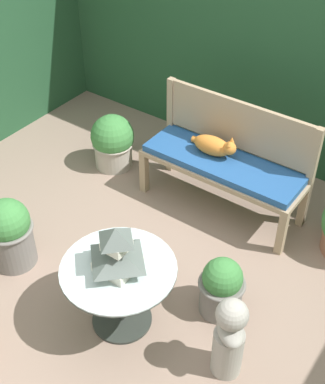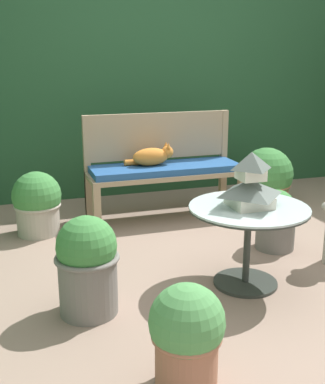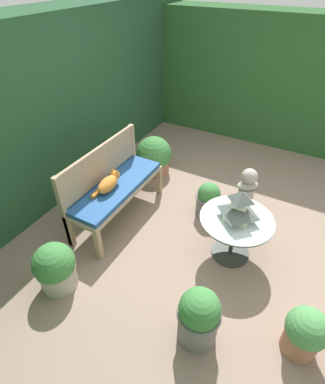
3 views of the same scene
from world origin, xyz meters
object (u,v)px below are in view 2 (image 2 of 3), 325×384
object	(u,v)px
cat	(152,156)
potted_plant_hedge_corner	(87,265)
pagoda_birdhouse	(250,184)
potted_plant_table_near	(266,178)
potted_plant_bench_left	(276,220)
potted_plant_table_far	(37,203)
garden_bench	(165,173)
patio_table	(248,223)
potted_plant_path_edge	(187,336)

from	to	relation	value
cat	potted_plant_hedge_corner	xyz separation A→B (m)	(-0.83, -1.48, -0.27)
pagoda_birdhouse	potted_plant_table_near	xyz separation A→B (m)	(1.02, 1.55, -0.42)
potted_plant_table_near	potted_plant_bench_left	bearing A→B (deg)	-116.20
pagoda_birdhouse	potted_plant_table_far	bearing A→B (deg)	131.39
garden_bench	potted_plant_bench_left	distance (m)	1.11
cat	potted_plant_table_far	bearing A→B (deg)	-177.75
garden_bench	potted_plant_table_far	bearing A→B (deg)	-176.91
pagoda_birdhouse	patio_table	bearing A→B (deg)	90.00
cat	potted_plant_path_edge	distance (m)	2.34
pagoda_birdhouse	potted_plant_hedge_corner	xyz separation A→B (m)	(-1.01, -0.04, -0.37)
garden_bench	potted_plant_table_near	bearing A→B (deg)	7.36
potted_plant_bench_left	potted_plant_table_far	size ratio (longest dim) A/B	0.88
pagoda_birdhouse	potted_plant_hedge_corner	bearing A→B (deg)	-177.72
potted_plant_path_edge	potted_plant_table_near	bearing A→B (deg)	53.74
garden_bench	potted_plant_table_far	distance (m)	1.13
potted_plant_bench_left	potted_plant_table_far	distance (m)	1.90
patio_table	potted_plant_hedge_corner	distance (m)	1.02
cat	potted_plant_table_far	distance (m)	1.06
patio_table	potted_plant_table_near	size ratio (longest dim) A/B	1.35
cat	potted_plant_path_edge	xyz separation A→B (m)	(-0.53, -2.26, -0.31)
potted_plant_path_edge	potted_plant_table_far	bearing A→B (deg)	102.37
potted_plant_bench_left	potted_plant_hedge_corner	world-z (taller)	potted_plant_hedge_corner
cat	pagoda_birdhouse	xyz separation A→B (m)	(0.18, -1.44, 0.10)
potted_plant_hedge_corner	potted_plant_table_near	bearing A→B (deg)	38.06
cat	potted_plant_hedge_corner	bearing A→B (deg)	-122.10
patio_table	potted_plant_bench_left	xyz separation A→B (m)	(0.49, 0.47, -0.19)
pagoda_birdhouse	potted_plant_table_far	world-z (taller)	pagoda_birdhouse
cat	potted_plant_bench_left	xyz separation A→B (m)	(0.68, -0.97, -0.34)
patio_table	potted_plant_hedge_corner	bearing A→B (deg)	-177.72
pagoda_birdhouse	potted_plant_path_edge	world-z (taller)	pagoda_birdhouse
pagoda_birdhouse	potted_plant_hedge_corner	distance (m)	1.08
cat	potted_plant_hedge_corner	world-z (taller)	cat
cat	potted_plant_table_far	xyz separation A→B (m)	(-1.01, -0.09, -0.31)
potted_plant_bench_left	potted_plant_hedge_corner	size ratio (longest dim) A/B	0.80
patio_table	potted_plant_hedge_corner	xyz separation A→B (m)	(-1.01, -0.04, -0.12)
potted_plant_table_near	potted_plant_hedge_corner	xyz separation A→B (m)	(-2.04, -1.59, 0.05)
potted_plant_table_near	potted_plant_hedge_corner	bearing A→B (deg)	-141.94
potted_plant_table_far	potted_plant_bench_left	bearing A→B (deg)	-27.58
patio_table	potted_plant_hedge_corner	world-z (taller)	potted_plant_hedge_corner
garden_bench	potted_plant_hedge_corner	xyz separation A→B (m)	(-0.94, -1.45, -0.12)
garden_bench	potted_plant_table_near	distance (m)	1.12
cat	potted_plant_table_near	world-z (taller)	cat
cat	garden_bench	bearing A→B (deg)	-18.50
pagoda_birdhouse	potted_plant_bench_left	size ratio (longest dim) A/B	0.74
patio_table	potted_plant_path_edge	distance (m)	1.10
cat	potted_plant_bench_left	size ratio (longest dim) A/B	0.95
cat	potted_plant_table_near	xyz separation A→B (m)	(1.21, 0.11, -0.32)
garden_bench	potted_plant_path_edge	world-z (taller)	potted_plant_path_edge
cat	potted_plant_bench_left	bearing A→B (deg)	-58.04
potted_plant_table_near	potted_plant_path_edge	xyz separation A→B (m)	(-1.74, -2.37, 0.01)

